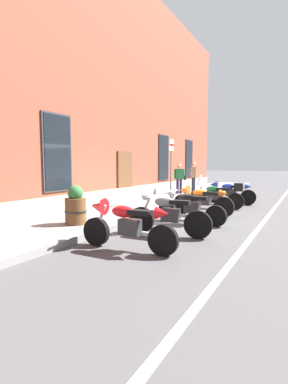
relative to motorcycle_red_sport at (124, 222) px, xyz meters
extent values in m
plane|color=#424244|center=(3.88, 1.13, -0.57)|extent=(140.00, 140.00, 0.00)
cube|color=slate|center=(3.88, 2.52, -0.49)|extent=(33.19, 2.79, 0.16)
cube|color=silver|center=(3.88, -2.07, -0.56)|extent=(33.19, 0.12, 0.01)
cube|color=brown|center=(3.88, 6.65, 4.54)|extent=(27.19, 5.48, 10.22)
cube|color=gray|center=(3.88, 3.88, -0.22)|extent=(27.19, 0.10, 0.70)
cube|color=#2D2D33|center=(1.94, 3.90, 1.53)|extent=(1.22, 0.06, 2.52)
cube|color=black|center=(1.94, 3.87, 1.53)|extent=(1.10, 0.03, 2.40)
cube|color=brown|center=(5.82, 3.89, 0.58)|extent=(1.10, 0.08, 2.30)
cube|color=#2D2D33|center=(9.70, 3.90, 1.53)|extent=(1.22, 0.06, 2.52)
cube|color=black|center=(9.70, 3.87, 1.53)|extent=(1.10, 0.03, 2.40)
cube|color=#2D2D33|center=(13.59, 3.90, 1.53)|extent=(1.22, 0.06, 2.52)
cube|color=black|center=(13.59, 3.87, 1.53)|extent=(1.10, 0.03, 2.40)
cylinder|color=black|center=(-0.04, 0.68, -0.26)|extent=(0.15, 0.61, 0.61)
cylinder|color=black|center=(0.05, -0.86, -0.26)|extent=(0.15, 0.61, 0.61)
cylinder|color=silver|center=(-0.03, 0.58, 0.00)|extent=(0.09, 0.32, 0.66)
cube|color=#28282B|center=(0.01, -0.14, -0.08)|extent=(0.24, 0.45, 0.32)
ellipsoid|color=red|center=(0.00, 0.01, 0.22)|extent=(0.29, 0.53, 0.24)
cube|color=black|center=(0.02, -0.37, 0.23)|extent=(0.25, 0.49, 0.10)
cylinder|color=silver|center=(-0.03, 0.50, 0.39)|extent=(0.62, 0.07, 0.04)
cylinder|color=silver|center=(0.14, -0.43, -0.21)|extent=(0.11, 0.45, 0.09)
cone|color=red|center=(-0.04, 0.63, 0.29)|extent=(0.38, 0.36, 0.36)
cone|color=red|center=(0.04, -0.84, 0.25)|extent=(0.25, 0.27, 0.24)
cylinder|color=black|center=(1.41, 0.42, -0.23)|extent=(0.19, 0.67, 0.66)
cylinder|color=black|center=(1.58, -1.01, -0.23)|extent=(0.19, 0.67, 0.66)
cylinder|color=silver|center=(1.42, 0.32, 0.04)|extent=(0.11, 0.33, 0.67)
cube|color=#28282B|center=(1.50, -0.34, -0.05)|extent=(0.27, 0.46, 0.32)
ellipsoid|color=slate|center=(1.48, -0.19, 0.26)|extent=(0.32, 0.55, 0.24)
cube|color=black|center=(1.53, -0.57, 0.27)|extent=(0.27, 0.50, 0.10)
cylinder|color=silver|center=(1.43, 0.24, 0.43)|extent=(0.62, 0.11, 0.04)
cylinder|color=silver|center=(1.65, -0.63, -0.18)|extent=(0.14, 0.46, 0.09)
sphere|color=silver|center=(1.42, 0.32, 0.36)|extent=(0.18, 0.18, 0.18)
cylinder|color=black|center=(3.14, 0.52, -0.26)|extent=(0.16, 0.61, 0.60)
cylinder|color=black|center=(3.05, -1.01, -0.26)|extent=(0.16, 0.61, 0.60)
cylinder|color=silver|center=(3.14, 0.42, -0.01)|extent=(0.09, 0.32, 0.64)
cube|color=#28282B|center=(3.09, -0.29, -0.08)|extent=(0.25, 0.45, 0.32)
ellipsoid|color=black|center=(3.10, -0.14, 0.19)|extent=(0.29, 0.54, 0.24)
cube|color=black|center=(3.08, -0.52, 0.20)|extent=(0.25, 0.49, 0.10)
cylinder|color=silver|center=(3.13, 0.34, 0.36)|extent=(0.62, 0.07, 0.04)
cylinder|color=silver|center=(3.19, -0.60, -0.21)|extent=(0.12, 0.45, 0.09)
sphere|color=silver|center=(3.14, 0.42, 0.29)|extent=(0.18, 0.18, 0.18)
cylinder|color=black|center=(4.67, 0.65, -0.23)|extent=(0.16, 0.68, 0.67)
cylinder|color=black|center=(4.57, -0.83, -0.23)|extent=(0.16, 0.68, 0.67)
cylinder|color=silver|center=(4.66, 0.55, 0.00)|extent=(0.09, 0.30, 0.60)
cube|color=#28282B|center=(4.62, -0.14, -0.05)|extent=(0.25, 0.45, 0.32)
ellipsoid|color=orange|center=(4.63, 0.01, 0.19)|extent=(0.29, 0.54, 0.24)
cube|color=black|center=(4.60, -0.37, 0.20)|extent=(0.25, 0.49, 0.10)
cylinder|color=silver|center=(4.66, 0.47, 0.36)|extent=(0.62, 0.08, 0.04)
cylinder|color=silver|center=(4.72, -0.45, -0.18)|extent=(0.12, 0.45, 0.09)
cone|color=orange|center=(4.67, 0.60, 0.26)|extent=(0.38, 0.36, 0.36)
cone|color=orange|center=(4.57, -0.81, 0.22)|extent=(0.26, 0.28, 0.24)
cylinder|color=black|center=(6.22, 0.71, -0.25)|extent=(0.19, 0.64, 0.63)
cylinder|color=black|center=(6.38, -0.81, -0.25)|extent=(0.19, 0.64, 0.63)
cylinder|color=silver|center=(6.23, 0.61, 0.00)|extent=(0.10, 0.31, 0.62)
cube|color=#28282B|center=(6.30, -0.10, -0.07)|extent=(0.27, 0.46, 0.32)
ellipsoid|color=#195633|center=(6.29, 0.05, 0.19)|extent=(0.31, 0.54, 0.24)
cube|color=black|center=(6.33, -0.33, 0.20)|extent=(0.27, 0.50, 0.10)
cylinder|color=silver|center=(6.24, 0.53, 0.36)|extent=(0.62, 0.10, 0.04)
cylinder|color=silver|center=(6.45, -0.39, -0.20)|extent=(0.14, 0.46, 0.09)
cube|color=#B2BCC6|center=(6.23, 0.59, 0.54)|extent=(0.37, 0.18, 0.40)
cube|color=black|center=(6.39, -0.91, 0.30)|extent=(0.39, 0.36, 0.30)
cylinder|color=black|center=(7.74, 0.48, -0.24)|extent=(0.18, 0.66, 0.66)
cylinder|color=black|center=(7.89, -1.00, -0.24)|extent=(0.18, 0.66, 0.66)
cylinder|color=silver|center=(7.75, 0.39, 0.00)|extent=(0.10, 0.31, 0.61)
cube|color=#28282B|center=(7.82, -0.31, -0.06)|extent=(0.26, 0.46, 0.32)
ellipsoid|color=#192D9E|center=(7.81, -0.16, 0.20)|extent=(0.31, 0.54, 0.24)
cube|color=black|center=(7.84, -0.54, 0.21)|extent=(0.27, 0.50, 0.10)
cylinder|color=silver|center=(7.76, 0.31, 0.37)|extent=(0.62, 0.10, 0.04)
cylinder|color=silver|center=(7.97, -0.59, -0.19)|extent=(0.13, 0.46, 0.09)
cone|color=#192D9E|center=(7.75, 0.43, 0.27)|extent=(0.39, 0.37, 0.36)
cone|color=#192D9E|center=(7.89, -0.98, 0.23)|extent=(0.26, 0.28, 0.24)
cylinder|color=#1E1E4C|center=(9.41, 2.90, -0.01)|extent=(0.14, 0.14, 0.78)
cylinder|color=#1E1E4C|center=(9.52, 2.76, -0.01)|extent=(0.14, 0.14, 0.78)
cube|color=#26723F|center=(9.47, 2.83, 0.65)|extent=(0.41, 0.43, 0.55)
sphere|color=tan|center=(9.47, 2.83, 1.07)|extent=(0.21, 0.21, 0.21)
cylinder|color=#26723F|center=(9.30, 3.02, 0.63)|extent=(0.09, 0.09, 0.53)
cylinder|color=#26723F|center=(9.63, 2.64, 0.63)|extent=(0.09, 0.09, 0.53)
cube|color=black|center=(9.69, 2.60, 0.43)|extent=(0.14, 0.14, 0.24)
cylinder|color=#2D3351|center=(10.23, 2.26, 0.01)|extent=(0.14, 0.14, 0.83)
cylinder|color=#2D3351|center=(10.36, 2.39, 0.01)|extent=(0.14, 0.14, 0.83)
cube|color=tan|center=(10.29, 2.33, 0.72)|extent=(0.42, 0.42, 0.59)
sphere|color=tan|center=(10.29, 2.33, 1.16)|extent=(0.23, 0.23, 0.23)
cylinder|color=tan|center=(10.12, 2.15, 0.69)|extent=(0.09, 0.09, 0.56)
cylinder|color=tan|center=(10.47, 2.50, 0.69)|extent=(0.09, 0.09, 0.56)
cylinder|color=#4C4C51|center=(5.57, 1.54, 0.88)|extent=(0.06, 0.06, 2.57)
cube|color=white|center=(5.57, 1.52, 1.91)|extent=(0.36, 0.03, 0.44)
cube|color=red|center=(5.57, 1.50, 1.91)|extent=(0.36, 0.01, 0.08)
cylinder|color=brown|center=(0.82, 2.08, -0.06)|extent=(0.55, 0.55, 0.68)
cylinder|color=black|center=(0.82, 2.08, -0.06)|extent=(0.58, 0.58, 0.04)
sphere|color=#28602D|center=(0.82, 2.08, 0.42)|extent=(0.40, 0.40, 0.40)
camera|label=1|loc=(-4.66, -3.18, 1.17)|focal=26.57mm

